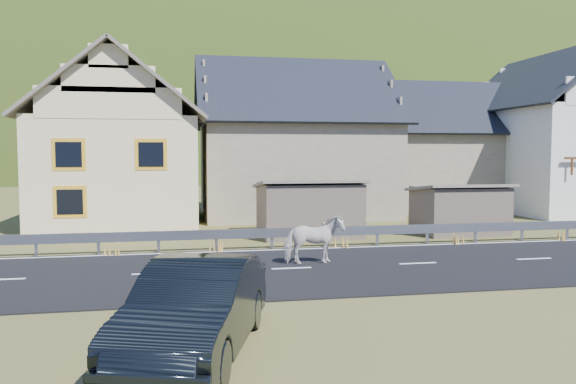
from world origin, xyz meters
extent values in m
plane|color=#464B1F|center=(0.00, 0.00, 0.00)|extent=(160.00, 160.00, 0.00)
cube|color=black|center=(0.00, 0.00, 0.02)|extent=(60.00, 7.00, 0.04)
cube|color=silver|center=(0.00, 0.00, 0.04)|extent=(60.00, 6.60, 0.01)
cube|color=#93969B|center=(0.00, 3.68, 0.58)|extent=(28.00, 0.08, 0.34)
cube|color=#93969B|center=(-12.00, 3.70, 0.35)|extent=(0.10, 0.06, 0.70)
cube|color=#93969B|center=(-10.00, 3.70, 0.35)|extent=(0.10, 0.06, 0.70)
cube|color=#93969B|center=(-8.00, 3.70, 0.35)|extent=(0.10, 0.06, 0.70)
cube|color=#93969B|center=(-6.00, 3.70, 0.35)|extent=(0.10, 0.06, 0.70)
cube|color=#93969B|center=(-4.00, 3.70, 0.35)|extent=(0.10, 0.06, 0.70)
cube|color=#93969B|center=(-2.00, 3.70, 0.35)|extent=(0.10, 0.06, 0.70)
cube|color=#93969B|center=(0.00, 3.70, 0.35)|extent=(0.10, 0.06, 0.70)
cube|color=#93969B|center=(2.00, 3.70, 0.35)|extent=(0.10, 0.06, 0.70)
cube|color=#93969B|center=(4.00, 3.70, 0.35)|extent=(0.10, 0.06, 0.70)
cube|color=#93969B|center=(6.00, 3.70, 0.35)|extent=(0.10, 0.06, 0.70)
cube|color=#93969B|center=(8.00, 3.70, 0.35)|extent=(0.10, 0.06, 0.70)
cube|color=#6F5E51|center=(-2.00, 6.50, 1.10)|extent=(4.30, 3.30, 2.40)
cube|color=#6F5E51|center=(4.50, 6.00, 1.00)|extent=(3.80, 2.90, 2.20)
cube|color=beige|center=(-10.00, 12.00, 2.50)|extent=(7.00, 9.00, 5.00)
cube|color=gold|center=(-11.60, 7.50, 3.40)|extent=(1.30, 0.12, 1.30)
cube|color=gold|center=(-8.40, 7.50, 3.40)|extent=(1.30, 0.12, 1.30)
cube|color=gold|center=(-11.60, 7.50, 1.50)|extent=(1.30, 0.12, 1.30)
cube|color=gray|center=(-12.00, 13.50, 6.56)|extent=(0.70, 0.70, 2.40)
cube|color=gray|center=(-1.00, 15.00, 2.50)|extent=(10.00, 9.00, 5.00)
cube|color=gray|center=(9.00, 17.00, 2.30)|extent=(9.00, 8.00, 4.60)
cube|color=silver|center=(15.00, 14.00, 3.00)|extent=(8.00, 10.00, 6.00)
ellipsoid|color=#2A3911|center=(5.00, 180.00, -20.00)|extent=(440.00, 280.00, 260.00)
imported|color=silver|center=(-3.20, 0.52, 0.80)|extent=(0.89, 1.83, 1.52)
imported|color=black|center=(-6.95, -6.55, 0.80)|extent=(3.04, 5.17, 1.61)
camera|label=1|loc=(-7.16, -16.15, 3.47)|focal=35.00mm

